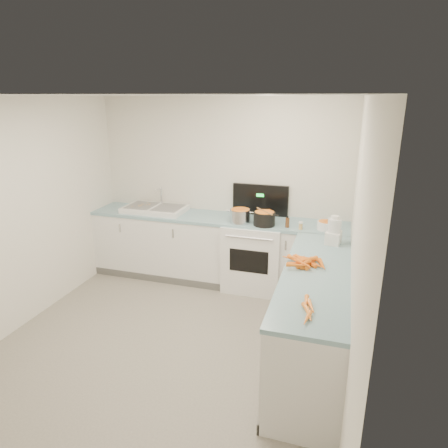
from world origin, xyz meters
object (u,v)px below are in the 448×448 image
(sink, at_px, (155,209))
(extract_bottle, at_px, (287,223))
(food_processor, at_px, (334,232))
(mixing_bowl, at_px, (326,225))
(black_pot, at_px, (264,219))
(stove, at_px, (254,254))
(steel_pot, at_px, (240,217))
(spice_jar, at_px, (301,226))

(sink, distance_m, extract_bottle, 1.90)
(extract_bottle, xyz_separation_m, food_processor, (0.57, -0.42, 0.08))
(mixing_bowl, xyz_separation_m, food_processor, (0.10, -0.48, 0.09))
(food_processor, bearing_deg, sink, 166.40)
(sink, relative_size, black_pot, 3.18)
(stove, bearing_deg, sink, 179.38)
(steel_pot, xyz_separation_m, food_processor, (1.18, -0.44, 0.06))
(stove, relative_size, spice_jar, 17.30)
(black_pot, height_order, mixing_bowl, black_pot)
(sink, height_order, mixing_bowl, sink)
(stove, distance_m, spice_jar, 0.81)
(mixing_bowl, bearing_deg, extract_bottle, -173.32)
(spice_jar, bearing_deg, mixing_bowl, 16.62)
(sink, relative_size, steel_pot, 3.21)
(steel_pot, xyz_separation_m, spice_jar, (0.78, -0.05, -0.04))
(black_pot, relative_size, extract_bottle, 2.22)
(mixing_bowl, distance_m, food_processor, 0.49)
(extract_bottle, relative_size, food_processor, 0.38)
(steel_pot, distance_m, food_processor, 1.26)
(stove, height_order, spice_jar, stove)
(steel_pot, height_order, black_pot, steel_pot)
(stove, height_order, extract_bottle, stove)
(sink, height_order, extract_bottle, sink)
(extract_bottle, distance_m, food_processor, 0.71)
(steel_pot, height_order, extract_bottle, steel_pot)
(food_processor, bearing_deg, steel_pot, 159.50)
(sink, xyz_separation_m, food_processor, (2.46, -0.59, 0.10))
(steel_pot, bearing_deg, food_processor, -20.50)
(black_pot, xyz_separation_m, spice_jar, (0.46, -0.03, -0.04))
(stove, xyz_separation_m, extract_bottle, (0.44, -0.16, 0.53))
(black_pot, xyz_separation_m, mixing_bowl, (0.76, 0.05, -0.03))
(extract_bottle, bearing_deg, mixing_bowl, 6.68)
(spice_jar, bearing_deg, stove, 162.48)
(stove, xyz_separation_m, sink, (-1.45, 0.02, 0.50))
(black_pot, height_order, food_processor, food_processor)
(black_pot, height_order, extract_bottle, black_pot)
(sink, xyz_separation_m, steel_pot, (1.28, -0.15, 0.04))
(stove, xyz_separation_m, black_pot, (0.15, -0.16, 0.54))
(steel_pot, distance_m, spice_jar, 0.78)
(stove, relative_size, mixing_bowl, 6.13)
(steel_pot, distance_m, black_pot, 0.32)
(steel_pot, relative_size, extract_bottle, 2.19)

